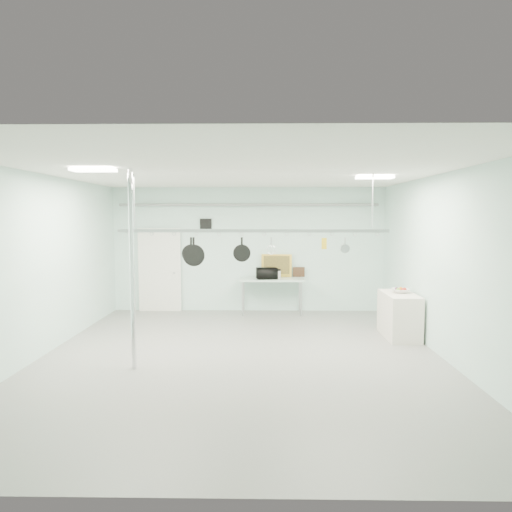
{
  "coord_description": "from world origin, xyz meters",
  "views": [
    {
      "loc": [
        0.39,
        -7.77,
        2.45
      ],
      "look_at": [
        0.24,
        1.0,
        1.69
      ],
      "focal_mm": 32.0,
      "sensor_mm": 36.0,
      "label": 1
    }
  ],
  "objects_px": {
    "skillet_left": "(194,251)",
    "skillet_right": "(242,249)",
    "skillet_mid": "(191,250)",
    "pot_rack": "(253,229)",
    "coffee_canister": "(278,275)",
    "side_cabinet": "(399,315)",
    "microwave": "(267,273)",
    "fruit_bowl": "(401,291)",
    "chrome_pole": "(132,270)",
    "prep_table": "(272,281)"
  },
  "relations": [
    {
      "from": "microwave",
      "to": "fruit_bowl",
      "type": "relative_size",
      "value": 1.43
    },
    {
      "from": "prep_table",
      "to": "skillet_left",
      "type": "relative_size",
      "value": 3.14
    },
    {
      "from": "coffee_canister",
      "to": "skillet_left",
      "type": "xyz_separation_m",
      "value": [
        -1.6,
        -3.25,
        0.83
      ]
    },
    {
      "from": "fruit_bowl",
      "to": "skillet_right",
      "type": "relative_size",
      "value": 0.81
    },
    {
      "from": "fruit_bowl",
      "to": "skillet_right",
      "type": "distance_m",
      "value": 3.51
    },
    {
      "from": "microwave",
      "to": "prep_table",
      "type": "bearing_deg",
      "value": -147.51
    },
    {
      "from": "skillet_mid",
      "to": "prep_table",
      "type": "bearing_deg",
      "value": 65.28
    },
    {
      "from": "chrome_pole",
      "to": "skillet_mid",
      "type": "relative_size",
      "value": 6.88
    },
    {
      "from": "skillet_left",
      "to": "microwave",
      "type": "bearing_deg",
      "value": 67.46
    },
    {
      "from": "prep_table",
      "to": "microwave",
      "type": "relative_size",
      "value": 3.2
    },
    {
      "from": "pot_rack",
      "to": "skillet_left",
      "type": "relative_size",
      "value": 9.43
    },
    {
      "from": "chrome_pole",
      "to": "pot_rack",
      "type": "height_order",
      "value": "chrome_pole"
    },
    {
      "from": "side_cabinet",
      "to": "fruit_bowl",
      "type": "height_order",
      "value": "fruit_bowl"
    },
    {
      "from": "prep_table",
      "to": "fruit_bowl",
      "type": "relative_size",
      "value": 4.56
    },
    {
      "from": "chrome_pole",
      "to": "skillet_right",
      "type": "relative_size",
      "value": 7.35
    },
    {
      "from": "prep_table",
      "to": "skillet_mid",
      "type": "xyz_separation_m",
      "value": [
        -1.5,
        -3.3,
        1.02
      ]
    },
    {
      "from": "microwave",
      "to": "fruit_bowl",
      "type": "xyz_separation_m",
      "value": [
        2.71,
        -2.02,
        -0.1
      ]
    },
    {
      "from": "skillet_left",
      "to": "side_cabinet",
      "type": "bearing_deg",
      "value": 15.46
    },
    {
      "from": "side_cabinet",
      "to": "coffee_canister",
      "type": "distance_m",
      "value": 3.27
    },
    {
      "from": "side_cabinet",
      "to": "skillet_right",
      "type": "bearing_deg",
      "value": -160.73
    },
    {
      "from": "chrome_pole",
      "to": "fruit_bowl",
      "type": "xyz_separation_m",
      "value": [
        4.89,
        2.07,
        -0.66
      ]
    },
    {
      "from": "pot_rack",
      "to": "skillet_right",
      "type": "xyz_separation_m",
      "value": [
        -0.2,
        0.0,
        -0.36
      ]
    },
    {
      "from": "side_cabinet",
      "to": "fruit_bowl",
      "type": "bearing_deg",
      "value": 61.4
    },
    {
      "from": "coffee_canister",
      "to": "skillet_left",
      "type": "bearing_deg",
      "value": -116.27
    },
    {
      "from": "prep_table",
      "to": "skillet_right",
      "type": "bearing_deg",
      "value": -100.24
    },
    {
      "from": "skillet_left",
      "to": "skillet_right",
      "type": "height_order",
      "value": "same"
    },
    {
      "from": "side_cabinet",
      "to": "microwave",
      "type": "relative_size",
      "value": 2.4
    },
    {
      "from": "coffee_canister",
      "to": "skillet_left",
      "type": "relative_size",
      "value": 0.39
    },
    {
      "from": "prep_table",
      "to": "fruit_bowl",
      "type": "height_order",
      "value": "fruit_bowl"
    },
    {
      "from": "skillet_mid",
      "to": "skillet_right",
      "type": "bearing_deg",
      "value": -0.28
    },
    {
      "from": "fruit_bowl",
      "to": "skillet_mid",
      "type": "height_order",
      "value": "skillet_mid"
    },
    {
      "from": "prep_table",
      "to": "side_cabinet",
      "type": "distance_m",
      "value": 3.39
    },
    {
      "from": "skillet_right",
      "to": "prep_table",
      "type": "bearing_deg",
      "value": 75.33
    },
    {
      "from": "microwave",
      "to": "coffee_canister",
      "type": "relative_size",
      "value": 2.5
    },
    {
      "from": "chrome_pole",
      "to": "fruit_bowl",
      "type": "bearing_deg",
      "value": 22.93
    },
    {
      "from": "prep_table",
      "to": "fruit_bowl",
      "type": "xyz_separation_m",
      "value": [
        2.59,
        -2.13,
        0.11
      ]
    },
    {
      "from": "pot_rack",
      "to": "coffee_canister",
      "type": "height_order",
      "value": "pot_rack"
    },
    {
      "from": "skillet_right",
      "to": "microwave",
      "type": "bearing_deg",
      "value": 77.17
    },
    {
      "from": "coffee_canister",
      "to": "prep_table",
      "type": "bearing_deg",
      "value": 160.04
    },
    {
      "from": "coffee_canister",
      "to": "skillet_right",
      "type": "relative_size",
      "value": 0.46
    },
    {
      "from": "pot_rack",
      "to": "coffee_canister",
      "type": "relative_size",
      "value": 23.99
    },
    {
      "from": "chrome_pole",
      "to": "pot_rack",
      "type": "relative_size",
      "value": 0.67
    },
    {
      "from": "microwave",
      "to": "skillet_left",
      "type": "xyz_separation_m",
      "value": [
        -1.33,
        -3.18,
        0.79
      ]
    },
    {
      "from": "microwave",
      "to": "chrome_pole",
      "type": "bearing_deg",
      "value": 51.83
    },
    {
      "from": "chrome_pole",
      "to": "coffee_canister",
      "type": "height_order",
      "value": "chrome_pole"
    },
    {
      "from": "fruit_bowl",
      "to": "skillet_right",
      "type": "bearing_deg",
      "value": -159.86
    },
    {
      "from": "chrome_pole",
      "to": "side_cabinet",
      "type": "bearing_deg",
      "value": 22.41
    },
    {
      "from": "skillet_left",
      "to": "skillet_right",
      "type": "xyz_separation_m",
      "value": [
        0.86,
        0.0,
        0.04
      ]
    },
    {
      "from": "pot_rack",
      "to": "microwave",
      "type": "height_order",
      "value": "pot_rack"
    },
    {
      "from": "chrome_pole",
      "to": "prep_table",
      "type": "distance_m",
      "value": 4.85
    }
  ]
}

